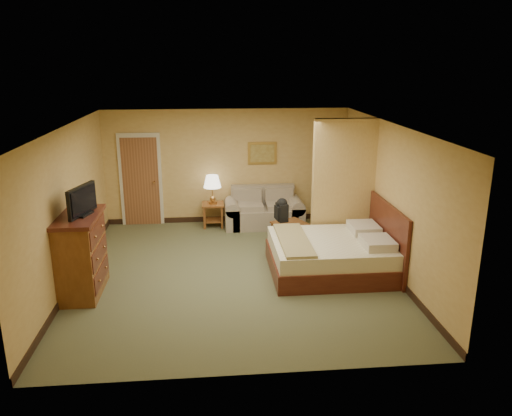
{
  "coord_description": "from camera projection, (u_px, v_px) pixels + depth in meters",
  "views": [
    {
      "loc": [
        -0.39,
        -8.16,
        3.64
      ],
      "look_at": [
        0.44,
        0.6,
        1.02
      ],
      "focal_mm": 35.0,
      "sensor_mm": 36.0,
      "label": 1
    }
  ],
  "objects": [
    {
      "name": "baseboard",
      "position": [
        228.0,
        219.0,
        11.7
      ],
      "size": [
        5.5,
        0.02,
        0.12
      ],
      "primitive_type": "cube",
      "color": "black",
      "rests_on": "floor"
    },
    {
      "name": "loveseat",
      "position": [
        264.0,
        213.0,
        11.31
      ],
      "size": [
        1.76,
        0.82,
        0.89
      ],
      "color": "gray",
      "rests_on": "floor"
    },
    {
      "name": "table_lamp",
      "position": [
        212.0,
        182.0,
        11.07
      ],
      "size": [
        0.39,
        0.39,
        0.65
      ],
      "color": "#B88343",
      "rests_on": "side_table"
    },
    {
      "name": "tv",
      "position": [
        82.0,
        201.0,
        7.7
      ],
      "size": [
        0.28,
        0.75,
        0.47
      ],
      "rotation": [
        0.0,
        0.0,
        -0.29
      ],
      "color": "black",
      "rests_on": "dresser"
    },
    {
      "name": "door",
      "position": [
        141.0,
        180.0,
        11.22
      ],
      "size": [
        0.94,
        0.16,
        2.1
      ],
      "color": "beige",
      "rests_on": "floor"
    },
    {
      "name": "backpack",
      "position": [
        282.0,
        209.0,
        9.73
      ],
      "size": [
        0.23,
        0.3,
        0.46
      ],
      "rotation": [
        0.0,
        0.0,
        0.24
      ],
      "color": "black",
      "rests_on": "bed"
    },
    {
      "name": "ceiling",
      "position": [
        233.0,
        126.0,
        8.12
      ],
      "size": [
        6.0,
        6.0,
        0.0
      ],
      "primitive_type": "plane",
      "rotation": [
        3.14,
        0.0,
        0.0
      ],
      "color": "white",
      "rests_on": "back_wall"
    },
    {
      "name": "back_wall",
      "position": [
        227.0,
        167.0,
        11.36
      ],
      "size": [
        5.5,
        0.02,
        2.6
      ],
      "primitive_type": "cube",
      "color": "tan",
      "rests_on": "floor"
    },
    {
      "name": "floor",
      "position": [
        235.0,
        273.0,
        8.87
      ],
      "size": [
        6.0,
        6.0,
        0.0
      ],
      "primitive_type": "plane",
      "color": "brown",
      "rests_on": "ground"
    },
    {
      "name": "bed",
      "position": [
        337.0,
        254.0,
        8.84
      ],
      "size": [
        2.22,
        1.89,
        1.22
      ],
      "color": "#481910",
      "rests_on": "floor"
    },
    {
      "name": "wall_picture",
      "position": [
        262.0,
        153.0,
        11.32
      ],
      "size": [
        0.66,
        0.04,
        0.51
      ],
      "color": "#B78E3F",
      "rests_on": "back_wall"
    },
    {
      "name": "coffee_table",
      "position": [
        290.0,
        228.0,
        10.32
      ],
      "size": [
        0.83,
        0.83,
        0.4
      ],
      "rotation": [
        0.0,
        0.0,
        0.42
      ],
      "color": "brown",
      "rests_on": "floor"
    },
    {
      "name": "side_table",
      "position": [
        213.0,
        211.0,
        11.26
      ],
      "size": [
        0.49,
        0.49,
        0.53
      ],
      "color": "brown",
      "rests_on": "floor"
    },
    {
      "name": "left_wall",
      "position": [
        68.0,
        207.0,
        8.25
      ],
      "size": [
        0.02,
        6.0,
        2.6
      ],
      "primitive_type": "cube",
      "color": "tan",
      "rests_on": "floor"
    },
    {
      "name": "partition",
      "position": [
        343.0,
        187.0,
        9.57
      ],
      "size": [
        1.2,
        0.15,
        2.6
      ],
      "primitive_type": "cube",
      "color": "tan",
      "rests_on": "floor"
    },
    {
      "name": "right_wall",
      "position": [
        390.0,
        199.0,
        8.74
      ],
      "size": [
        0.02,
        6.0,
        2.6
      ],
      "primitive_type": "cube",
      "color": "tan",
      "rests_on": "floor"
    },
    {
      "name": "dresser",
      "position": [
        81.0,
        254.0,
        7.94
      ],
      "size": [
        0.65,
        1.23,
        1.32
      ],
      "color": "brown",
      "rests_on": "floor"
    }
  ]
}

